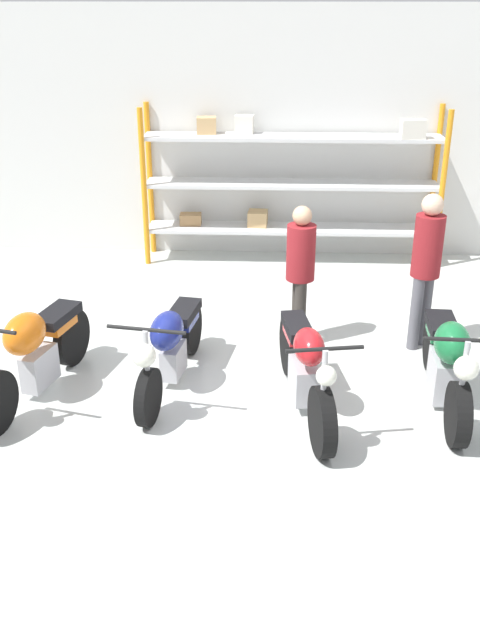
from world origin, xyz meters
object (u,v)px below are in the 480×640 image
(motorcycle_orange, at_px, (34,350))
(shelving_rack, at_px, (288,181))
(motorcycle_green, at_px, (447,362))
(motorcycle_red, at_px, (305,367))
(person_browsing, at_px, (300,265))
(person_near_rack, at_px, (426,259))
(motorcycle_blue, at_px, (170,344))

(motorcycle_orange, bearing_deg, shelving_rack, 162.83)
(shelving_rack, bearing_deg, motorcycle_green, -70.28)
(shelving_rack, xyz_separation_m, motorcycle_red, (0.12, -4.33, -0.75))
(person_browsing, bearing_deg, motorcycle_orange, 18.54)
(motorcycle_orange, distance_m, person_near_rack, 4.25)
(motorcycle_green, bearing_deg, motorcycle_blue, -91.75)
(shelving_rack, distance_m, motorcycle_orange, 4.94)
(motorcycle_orange, bearing_deg, motorcycle_green, 104.46)
(shelving_rack, bearing_deg, motorcycle_red, -88.46)
(shelving_rack, height_order, motorcycle_red, shelving_rack)
(motorcycle_red, bearing_deg, motorcycle_blue, -115.67)
(shelving_rack, relative_size, motorcycle_green, 2.14)
(motorcycle_green, distance_m, person_near_rack, 1.40)
(motorcycle_orange, height_order, person_near_rack, person_near_rack)
(motorcycle_red, xyz_separation_m, person_browsing, (-0.01, 1.46, 0.50))
(motorcycle_blue, distance_m, person_near_rack, 2.95)
(motorcycle_red, relative_size, person_near_rack, 1.19)
(motorcycle_green, xyz_separation_m, person_near_rack, (-0.02, 1.26, 0.60))
(shelving_rack, relative_size, motorcycle_red, 2.05)
(motorcycle_orange, xyz_separation_m, motorcycle_green, (4.03, 0.03, -0.05))
(motorcycle_blue, height_order, person_near_rack, person_near_rack)
(motorcycle_orange, relative_size, motorcycle_blue, 0.98)
(person_near_rack, bearing_deg, motorcycle_red, 92.10)
(motorcycle_green, relative_size, person_near_rack, 1.14)
(motorcycle_blue, height_order, motorcycle_red, motorcycle_red)
(motorcycle_blue, bearing_deg, motorcycle_green, 94.56)
(motorcycle_orange, xyz_separation_m, motorcycle_blue, (1.31, 0.25, -0.03))
(motorcycle_red, distance_m, person_near_rack, 2.06)
(person_browsing, xyz_separation_m, person_near_rack, (1.37, -0.03, 0.10))
(shelving_rack, distance_m, motorcycle_green, 4.48)
(motorcycle_red, bearing_deg, person_browsing, 171.12)
(motorcycle_orange, bearing_deg, person_browsing, 130.55)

